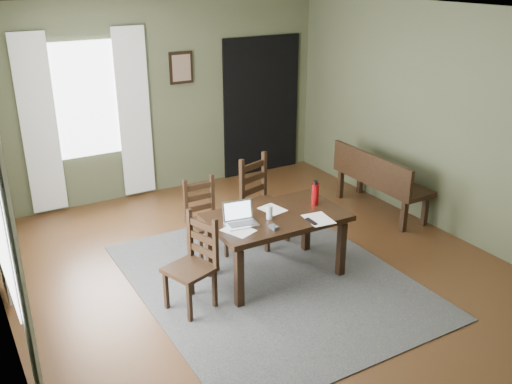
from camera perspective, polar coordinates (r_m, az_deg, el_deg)
ground at (r=6.08m, az=1.44°, el=-8.86°), size 5.00×6.00×0.01m
room_shell at (r=5.38m, az=1.62°, el=7.90°), size 5.02×6.02×2.71m
rug at (r=6.07m, az=1.44°, el=-8.77°), size 2.60×3.20×0.01m
dining_table at (r=5.87m, az=2.02°, el=-3.05°), size 1.41×0.86×0.70m
chair_end at (r=5.47m, az=-6.29°, el=-7.23°), size 0.51×0.51×0.92m
chair_back_left at (r=6.42m, az=-5.14°, el=-2.71°), size 0.39×0.40×0.89m
chair_back_right at (r=6.67m, az=0.66°, el=-0.98°), size 0.57×0.57×1.03m
bench at (r=7.63m, az=12.10°, el=1.48°), size 0.47×1.47×0.83m
laptop at (r=5.63m, az=-1.63°, el=-2.60°), size 0.34×0.29×0.21m
computer_mouse at (r=5.53m, az=1.81°, el=-3.54°), size 0.06×0.10×0.03m
tv_remote at (r=5.69m, az=5.54°, el=-2.95°), size 0.05×0.16×0.02m
drinking_glass at (r=5.72m, az=1.36°, el=-2.04°), size 0.08×0.08×0.14m
water_bottle at (r=6.06m, az=5.93°, el=-0.17°), size 0.10×0.10×0.27m
paper_a at (r=5.50m, az=-1.78°, el=-3.85°), size 0.32×0.36×0.00m
paper_b at (r=5.76m, az=6.26°, el=-2.71°), size 0.28×0.34×0.00m
paper_c at (r=5.96m, az=1.66°, el=-1.74°), size 0.25×0.30×0.00m
window_back at (r=7.78m, az=-16.66°, el=8.79°), size 1.00×0.01×1.50m
curtain_left_near at (r=4.28m, az=-22.80°, el=-6.48°), size 0.03×0.48×2.30m
curtain_back_left at (r=7.70m, az=-20.87°, el=6.20°), size 0.44×0.03×2.30m
curtain_back_right at (r=7.98m, az=-12.08°, el=7.68°), size 0.44×0.03×2.30m
framed_picture at (r=8.14m, az=-7.50°, el=12.22°), size 0.34×0.03×0.44m
doorway_back at (r=8.85m, az=0.56°, el=8.58°), size 1.30×0.03×2.10m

